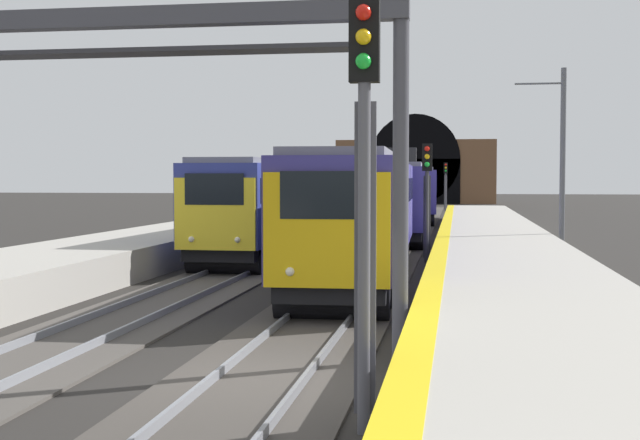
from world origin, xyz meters
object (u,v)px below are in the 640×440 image
object	(u,v)px
railway_signal_near	(364,174)
catenary_mast_near	(562,162)
overhead_signal_gantry	(163,90)
train_main_approaching	(400,196)
railway_signal_mid	(427,190)
train_adjacent_platform	(320,196)
railway_signal_far	(446,182)

from	to	relation	value
railway_signal_near	catenary_mast_near	bearing A→B (deg)	167.82
railway_signal_near	overhead_signal_gantry	xyz separation A→B (m)	(4.14, 4.12, 1.54)
train_main_approaching	railway_signal_mid	xyz separation A→B (m)	(-13.03, -1.89, 0.53)
train_adjacent_platform	overhead_signal_gantry	xyz separation A→B (m)	(-31.60, -2.23, 2.60)
train_main_approaching	railway_signal_near	world-z (taller)	railway_signal_near
railway_signal_far	catenary_mast_near	size ratio (longest dim) A/B	0.62
railway_signal_near	railway_signal_mid	distance (m)	22.34
railway_signal_near	catenary_mast_near	size ratio (longest dim) A/B	0.73
railway_signal_mid	railway_signal_far	size ratio (longest dim) A/B	0.97
train_main_approaching	train_adjacent_platform	bearing A→B (deg)	-96.53
train_adjacent_platform	railway_signal_far	size ratio (longest dim) A/B	8.35
overhead_signal_gantry	railway_signal_near	bearing A→B (deg)	-135.16
train_main_approaching	train_adjacent_platform	xyz separation A→B (m)	(0.38, 4.45, -0.00)
train_main_approaching	railway_signal_near	size ratio (longest dim) A/B	10.10
railway_signal_far	catenary_mast_near	xyz separation A→B (m)	(-48.67, -5.23, 1.02)
train_main_approaching	railway_signal_far	size ratio (longest dim) A/B	11.81
overhead_signal_gantry	railway_signal_far	bearing A→B (deg)	-3.43
train_adjacent_platform	catenary_mast_near	distance (m)	16.41
railway_signal_far	overhead_signal_gantry	size ratio (longest dim) A/B	0.53
railway_signal_mid	overhead_signal_gantry	xyz separation A→B (m)	(-18.20, 4.12, 2.07)
train_adjacent_platform	railway_signal_far	world-z (taller)	train_adjacent_platform
railway_signal_near	railway_signal_far	bearing A→B (deg)	-180.00
train_main_approaching	catenary_mast_near	size ratio (longest dim) A/B	7.34
railway_signal_near	overhead_signal_gantry	distance (m)	6.04
train_main_approaching	overhead_signal_gantry	xyz separation A→B (m)	(-31.22, 2.23, 2.60)
railway_signal_far	train_adjacent_platform	bearing A→B (deg)	-9.69
train_main_approaching	overhead_signal_gantry	bearing A→B (deg)	-5.78
train_main_approaching	railway_signal_far	xyz separation A→B (m)	(37.52, -1.89, 0.61)
railway_signal_near	catenary_mast_near	xyz separation A→B (m)	(24.22, -5.23, 0.57)
train_main_approaching	train_adjacent_platform	distance (m)	4.47
railway_signal_mid	catenary_mast_near	bearing A→B (deg)	109.79
train_main_approaching	catenary_mast_near	xyz separation A→B (m)	(-11.15, -7.12, 1.63)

